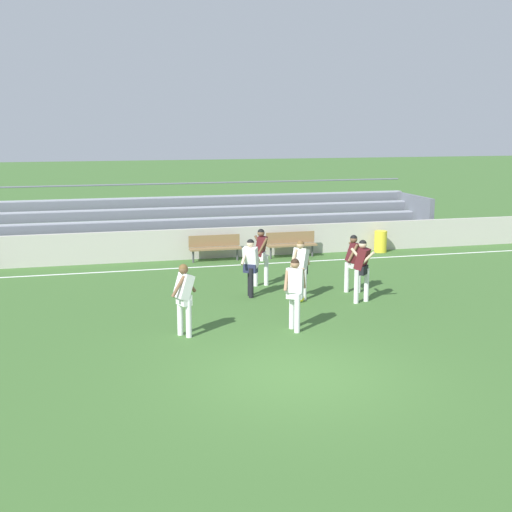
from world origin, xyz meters
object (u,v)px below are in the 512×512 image
Objects in this scene: player_dark_wide_left at (261,252)px; bench_near_bin at (291,242)px; bench_far_left at (215,246)px; player_dark_pressing_high at (362,265)px; player_white_dropping_back at (251,263)px; player_white_deep_cover at (300,264)px; player_white_challenging at (184,294)px; soccer_ball at (300,298)px; trash_bin at (381,242)px; player_dark_on_ball at (353,258)px; bleacher_stand at (145,223)px; player_white_trailing_run at (295,288)px.

bench_near_bin is at bearing 61.14° from player_dark_wide_left.
bench_far_left is 7.03m from player_dark_pressing_high.
bench_near_bin is at bearing 61.46° from player_white_dropping_back.
bench_near_bin is 1.06× the size of player_dark_wide_left.
player_white_deep_cover is at bearing -69.73° from player_dark_wide_left.
player_white_challenging is at bearing -160.82° from player_dark_pressing_high.
player_white_challenging is at bearing -147.71° from soccer_ball.
trash_bin is at bearing 48.79° from player_white_deep_cover.
bench_far_left is 2.25× the size of trash_bin.
bench_far_left is 6.13m from player_dark_on_ball.
soccer_ball is (1.14, -0.90, -0.84)m from player_white_dropping_back.
player_dark_on_ball is (1.66, 0.30, 0.02)m from player_white_deep_cover.
bleacher_stand is 5.76m from bench_near_bin.
bleacher_stand is at bearing 116.54° from player_dark_pressing_high.
player_white_deep_cover is 4.37m from player_white_challenging.
player_dark_on_ball is at bearing 10.32° from player_white_deep_cover.
bench_far_left is at bearing 102.12° from player_white_deep_cover.
bleacher_stand is at bearing 124.20° from bench_far_left.
player_dark_on_ball is (2.71, 3.06, -0.03)m from player_white_trailing_run.
player_white_deep_cover is at bearing -69.33° from bleacher_stand.
player_dark_pressing_high reaches higher than player_white_challenging.
player_dark_on_ball is (4.97, -8.45, -0.00)m from bleacher_stand.
player_dark_wide_left reaches higher than player_dark_pressing_high.
player_white_dropping_back is at bearing 153.95° from player_dark_pressing_high.
bench_far_left is 2.77m from bench_near_bin.
player_dark_on_ball reaches higher than player_white_dropping_back.
player_white_challenging is 3.84m from player_white_dropping_back.
player_white_trailing_run is (-1.04, -2.76, 0.06)m from player_white_deep_cover.
player_white_dropping_back reaches higher than trash_bin.
trash_bin is (8.37, -2.98, -0.58)m from bleacher_stand.
bleacher_stand reaches higher than bench_near_bin.
player_white_trailing_run reaches higher than soccer_ball.
player_white_trailing_run is at bearing -95.19° from player_dark_wide_left.
trash_bin is 0.47× the size of player_dark_wide_left.
player_white_challenging is 2.52m from player_white_trailing_run.
bleacher_stand is 14.02× the size of player_white_deep_cover.
bleacher_stand reaches higher than player_white_dropping_back.
player_white_dropping_back reaches higher than bench_far_left.
player_dark_wide_left reaches higher than player_white_challenging.
bleacher_stand reaches higher than trash_bin.
bench_near_bin is at bearing 72.93° from player_white_trailing_run.
trash_bin is 0.50× the size of player_white_deep_cover.
player_white_deep_cover is 1.69m from player_dark_on_ball.
player_dark_pressing_high is 3.02m from player_white_dropping_back.
player_white_challenging is 1.01× the size of player_dark_on_ball.
bench_near_bin is 8.85m from player_white_trailing_run.
bench_far_left is at bearing 180.00° from bench_near_bin.
player_dark_wide_left is 2.33m from soccer_ball.
player_dark_on_ball is at bearing -59.56° from bleacher_stand.
bench_far_left reaches higher than trash_bin.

